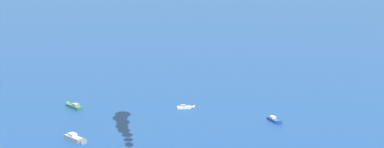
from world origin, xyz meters
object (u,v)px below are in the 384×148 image
Objects in this scene: motorboat_near_centre at (73,106)px; motorboat_outer_ring_c at (275,120)px; motorboat_inshore at (76,139)px; motorboat_offshore at (187,107)px.

motorboat_outer_ring_c is at bearing 147.66° from motorboat_near_centre.
motorboat_inshore is at bearing 83.48° from motorboat_near_centre.
motorboat_outer_ring_c is (-55.86, 1.55, -0.12)m from motorboat_inshore.
motorboat_inshore is 41.40m from motorboat_offshore.
motorboat_inshore is (3.60, 31.52, 0.03)m from motorboat_near_centre.
motorboat_inshore is at bearing -1.59° from motorboat_outer_ring_c.
motorboat_offshore is at bearing -151.53° from motorboat_inshore.
motorboat_inshore is 55.88m from motorboat_outer_ring_c.
motorboat_outer_ring_c is at bearing 132.43° from motorboat_offshore.
motorboat_outer_ring_c is (-52.25, 33.08, -0.09)m from motorboat_near_centre.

